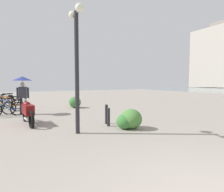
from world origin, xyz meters
The scene contains 16 objects.
building_highrise centered at (39.59, -63.88, 10.43)m, with size 15.49×12.44×22.91m.
lamppost centered at (4.67, 0.60, 2.74)m, with size 0.98×0.28×4.12m.
motorcycle centered at (6.98, 1.95, 0.50)m, with size 2.17×0.42×1.06m.
bicycle_blue centered at (9.48, 2.76, 0.36)m, with size 0.40×1.75×0.95m.
bicycle_yellow centered at (11.16, 2.72, 0.36)m, with size 0.31×1.76×0.95m.
bicycle_red centered at (12.01, 2.72, 0.36)m, with size 0.10×1.77×0.95m.
bicycle_black centered at (12.82, 3.14, 0.36)m, with size 0.46×1.74×0.95m.
bicycle_silver centered at (14.21, 2.86, 0.36)m, with size 0.30×1.76×0.95m.
bicycle_white centered at (14.37, 2.69, 0.36)m, with size 0.23×1.77×0.95m.
bicycle_teal centered at (14.11, 3.14, 0.36)m, with size 0.13×1.77×0.95m.
pedestrian centered at (9.72, 1.96, 1.60)m, with size 1.00×1.00×2.03m.
bollard_near centered at (5.08, -0.79, 0.38)m, with size 0.13×0.13×0.73m.
bollard_mid centered at (5.48, -0.91, 0.43)m, with size 0.13×0.13×0.82m.
shrub_low centered at (4.35, -1.36, 0.36)m, with size 0.86×0.77×0.73m.
shrub_round centered at (10.89, -1.26, 0.37)m, with size 0.87×0.78×0.74m.
shrub_wide centered at (4.41, -1.10, 0.28)m, with size 0.65×0.58×0.55m.
Camera 1 is at (-1.30, 2.54, 1.71)m, focal length 29.89 mm.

